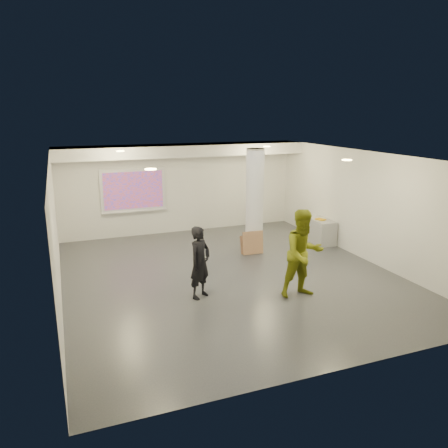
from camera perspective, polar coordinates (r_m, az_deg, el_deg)
name	(u,v)px	position (r m, az deg, el deg)	size (l,w,h in m)	color
floor	(230,275)	(11.12, 0.74, -6.74)	(8.00, 9.00, 0.01)	#383A3F
ceiling	(230,156)	(10.41, 0.80, 8.84)	(8.00, 9.00, 0.01)	white
wall_back	(181,188)	(14.85, -5.67, 4.67)	(8.00, 0.01, 3.00)	silver
wall_front	(340,284)	(6.88, 14.86, -7.63)	(8.00, 0.01, 3.00)	silver
wall_left	(55,234)	(9.95, -21.17, -1.22)	(0.01, 9.00, 3.00)	silver
wall_right	(364,206)	(12.66, 17.86, 2.30)	(0.01, 9.00, 3.00)	silver
soffit_band	(184,150)	(14.15, -5.21, 9.58)	(8.00, 1.10, 0.36)	silver
downlight_nw	(120,151)	(12.27, -13.38, 9.24)	(0.22, 0.22, 0.02)	#E5CA78
downlight_ne	(267,147)	(13.58, 5.60, 10.04)	(0.22, 0.22, 0.02)	#E5CA78
downlight_sw	(151,169)	(8.35, -9.57, 7.07)	(0.22, 0.22, 0.02)	#E5CA78
downlight_se	(347,160)	(10.17, 15.75, 8.05)	(0.22, 0.22, 0.02)	#E5CA78
column	(255,200)	(12.86, 4.03, 3.15)	(0.52, 0.52, 3.00)	white
projection_screen	(133,191)	(14.47, -11.76, 4.28)	(2.10, 0.13, 1.42)	white
credenza	(319,230)	(14.12, 12.26, -0.80)	(0.54, 1.29, 0.75)	#939598
papers_stack	(322,219)	(14.01, 12.65, 0.70)	(0.29, 0.37, 0.02)	silver
postit_pad	(321,219)	(13.88, 12.50, 0.60)	(0.22, 0.29, 0.03)	#E09F0A
cardboard_back	(253,243)	(12.65, 3.79, -2.46)	(0.62, 0.06, 0.67)	#A1734F
cardboard_front	(248,244)	(12.75, 3.21, -2.68)	(0.48, 0.05, 0.53)	#A1734F
woman	(200,262)	(9.63, -3.16, -5.04)	(0.59, 0.39, 1.62)	black
man	(303,254)	(9.77, 10.33, -3.84)	(0.97, 0.75, 1.99)	olive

